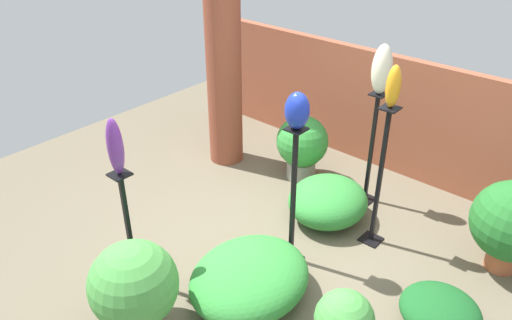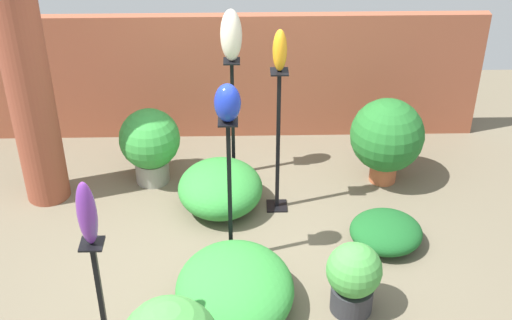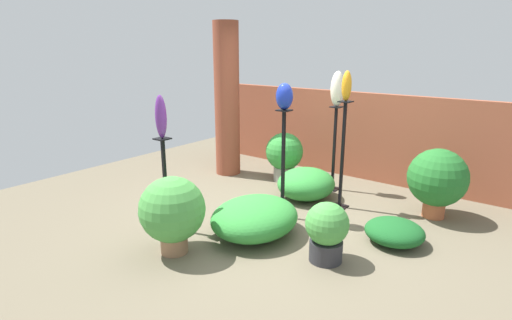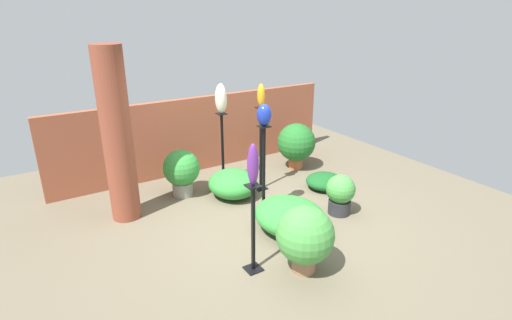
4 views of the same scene
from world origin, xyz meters
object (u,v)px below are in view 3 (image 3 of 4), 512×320
at_px(pedestal_amber, 342,160).
at_px(pedestal_violet, 166,189).
at_px(art_vase_amber, 347,86).
at_px(potted_plant_back_center, 327,230).
at_px(art_vase_violet, 161,117).
at_px(potted_plant_mid_right, 437,179).
at_px(pedestal_cobalt, 283,169).
at_px(pedestal_ivory, 334,152).
at_px(art_vase_cobalt, 284,96).
at_px(art_vase_ivory, 337,89).
at_px(brick_pillar, 227,100).
at_px(potted_plant_walkway_edge, 284,154).
at_px(potted_plant_near_pillar, 172,211).

height_order(pedestal_amber, pedestal_violet, pedestal_amber).
distance_m(art_vase_amber, potted_plant_back_center, 2.01).
distance_m(pedestal_amber, art_vase_violet, 2.45).
xyz_separation_m(potted_plant_back_center, potted_plant_mid_right, (0.58, 1.86, 0.18)).
bearing_deg(pedestal_cobalt, pedestal_ivory, 89.23).
bearing_deg(art_vase_amber, art_vase_cobalt, -120.15).
xyz_separation_m(pedestal_amber, pedestal_cobalt, (-0.44, -0.76, -0.03)).
bearing_deg(pedestal_ivory, art_vase_violet, -110.15).
xyz_separation_m(art_vase_violet, potted_plant_back_center, (1.89, 0.50, -1.04)).
height_order(art_vase_violet, potted_plant_mid_right, art_vase_violet).
height_order(pedestal_ivory, potted_plant_mid_right, pedestal_ivory).
distance_m(pedestal_amber, art_vase_ivory, 1.15).
distance_m(art_vase_violet, potted_plant_mid_right, 3.53).
xyz_separation_m(brick_pillar, pedestal_violet, (0.94, -2.17, -0.76)).
relative_size(art_vase_ivory, potted_plant_mid_right, 0.57).
distance_m(art_vase_cobalt, art_vase_ivory, 1.37).
relative_size(pedestal_violet, pedestal_cobalt, 0.80).
xyz_separation_m(art_vase_amber, potted_plant_walkway_edge, (-1.26, 0.50, -1.21)).
bearing_deg(art_vase_cobalt, pedestal_amber, 59.85).
bearing_deg(potted_plant_mid_right, pedestal_amber, -158.25).
height_order(brick_pillar, pedestal_amber, brick_pillar).
bearing_deg(potted_plant_back_center, art_vase_cobalt, 146.53).
distance_m(pedestal_violet, potted_plant_mid_right, 3.42).
relative_size(brick_pillar, potted_plant_near_pillar, 3.03).
bearing_deg(potted_plant_near_pillar, pedestal_violet, 146.41).
xyz_separation_m(potted_plant_near_pillar, potted_plant_mid_right, (1.96, 2.70, 0.05)).
relative_size(pedestal_violet, potted_plant_near_pillar, 1.34).
bearing_deg(pedestal_amber, art_vase_amber, -90.00).
distance_m(brick_pillar, pedestal_amber, 2.38).
relative_size(pedestal_ivory, art_vase_amber, 3.35).
xyz_separation_m(pedestal_violet, art_vase_cobalt, (0.91, 1.15, 1.05)).
xyz_separation_m(pedestal_amber, potted_plant_walkway_edge, (-1.26, 0.50, -0.22)).
relative_size(art_vase_ivory, potted_plant_walkway_edge, 0.64).
distance_m(brick_pillar, art_vase_amber, 2.33).
bearing_deg(potted_plant_walkway_edge, art_vase_cobalt, -56.91).
distance_m(pedestal_cobalt, pedestal_ivory, 1.37).
bearing_deg(potted_plant_back_center, pedestal_amber, 110.90).
bearing_deg(potted_plant_near_pillar, brick_pillar, 120.00).
height_order(art_vase_violet, art_vase_ivory, art_vase_ivory).
xyz_separation_m(pedestal_violet, potted_plant_walkway_edge, (0.09, 2.41, -0.06)).
xyz_separation_m(art_vase_ivory, potted_plant_back_center, (0.97, -2.02, -1.21)).
bearing_deg(potted_plant_walkway_edge, potted_plant_mid_right, -1.19).
xyz_separation_m(pedestal_amber, art_vase_cobalt, (-0.44, -0.76, 0.89)).
distance_m(pedestal_amber, potted_plant_near_pillar, 2.42).
distance_m(pedestal_amber, art_vase_cobalt, 1.25).
bearing_deg(art_vase_amber, potted_plant_near_pillar, -110.39).
height_order(pedestal_violet, art_vase_amber, art_vase_amber).
height_order(art_vase_amber, potted_plant_near_pillar, art_vase_amber).
relative_size(art_vase_violet, art_vase_cobalt, 1.54).
distance_m(art_vase_amber, art_vase_cobalt, 0.89).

